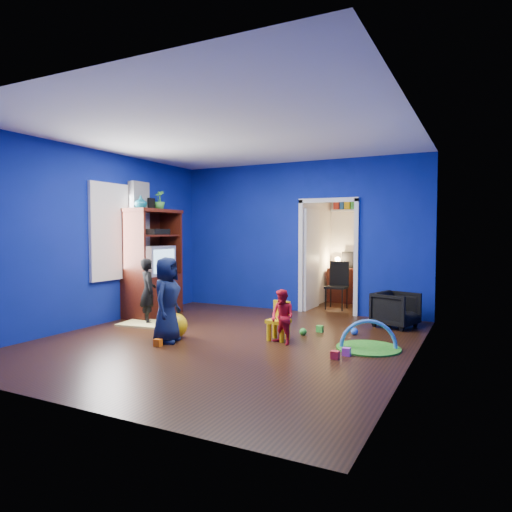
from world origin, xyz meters
The scene contains 34 objects.
floor centered at (0.00, 0.00, 0.00)m, with size 5.00×5.50×0.01m, color black.
ceiling centered at (0.00, 0.00, 2.90)m, with size 5.00×5.50×0.01m, color white.
wall_back centered at (0.00, 2.75, 1.45)m, with size 5.00×0.02×2.90m, color navy.
wall_front centered at (0.00, -2.75, 1.45)m, with size 5.00×0.02×2.90m, color navy.
wall_left centered at (-2.50, 0.00, 1.45)m, with size 0.02×5.50×2.90m, color navy.
wall_right centered at (2.50, 0.00, 1.45)m, with size 0.02×5.50×2.90m, color navy.
alcove centered at (0.60, 3.62, 1.25)m, with size 1.00×1.75×2.50m, color silver, non-canonical shape.
armchair centered at (1.97, 2.04, 0.29)m, with size 0.61×0.63×0.57m, color black.
child_black centered at (-1.82, 0.47, 0.55)m, with size 0.40×0.26×1.10m, color black.
child_navy centered at (-0.71, -0.45, 0.60)m, with size 0.58×0.38×1.20m, color #0E1436.
toddler_red centered at (0.78, 0.17, 0.38)m, with size 0.37×0.29×0.76m, color red.
vase centered at (-2.21, 0.77, 2.07)m, with size 0.22×0.22×0.23m, color #0D576E.
potted_plant centered at (-2.21, 1.29, 2.14)m, with size 0.20×0.20×0.36m, color #34802E.
tv_armoire centered at (-2.21, 1.07, 0.98)m, with size 0.58×1.14×1.96m, color #3A1309.
crt_tv centered at (-2.17, 1.07, 1.02)m, with size 0.46×0.70×0.54m, color silver.
yellow_blanket centered at (-1.82, 0.37, 0.01)m, with size 0.75×0.60×0.03m, color #F2E07A.
hopper_ball centered at (-0.76, -0.20, 0.18)m, with size 0.36×0.36×0.36m, color yellow.
kid_chair centered at (0.63, 0.37, 0.25)m, with size 0.28×0.28×0.50m, color yellow.
play_mat centered at (1.90, 0.44, 0.01)m, with size 0.84×0.84×0.02m, color #2C9521.
toy_arch centered at (1.90, 0.44, 0.02)m, with size 0.75×0.75×0.05m, color #3F8CD8.
window_left centered at (-2.48, 0.35, 1.55)m, with size 0.03×0.95×1.55m, color white.
curtain centered at (-2.37, 0.90, 1.25)m, with size 0.14×0.42×2.40m, color slate.
doorway centered at (0.60, 2.75, 1.05)m, with size 1.16×0.10×2.10m, color white.
study_desk centered at (0.60, 4.26, 0.38)m, with size 0.88×0.44×0.75m, color #3D140A.
desk_monitor centered at (0.60, 4.38, 0.95)m, with size 0.40×0.05×0.32m, color black.
desk_lamp centered at (0.32, 4.32, 0.93)m, with size 0.14×0.14×0.14m, color #FFD88C.
folding_chair centered at (0.60, 3.30, 0.46)m, with size 0.40×0.40×0.92m, color black.
book_shelf centered at (0.60, 4.37, 2.02)m, with size 0.88×0.24×0.04m, color white.
toy_0 centered at (1.65, -0.23, 0.05)m, with size 0.10×0.08×0.10m, color red.
toy_1 centered at (1.52, 1.18, 0.06)m, with size 0.11×0.11×0.11m, color blue.
toy_2 centered at (-0.67, -0.71, 0.05)m, with size 0.10×0.08×0.10m, color orange.
toy_3 centered at (0.84, 0.81, 0.06)m, with size 0.11×0.11×0.11m, color green.
toy_4 centered at (1.73, -0.01, 0.05)m, with size 0.10×0.08×0.10m, color #D250D7.
toy_5 centered at (0.99, 1.13, 0.05)m, with size 0.10×0.08×0.10m, color green.
Camera 1 is at (3.25, -5.54, 1.54)m, focal length 32.00 mm.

